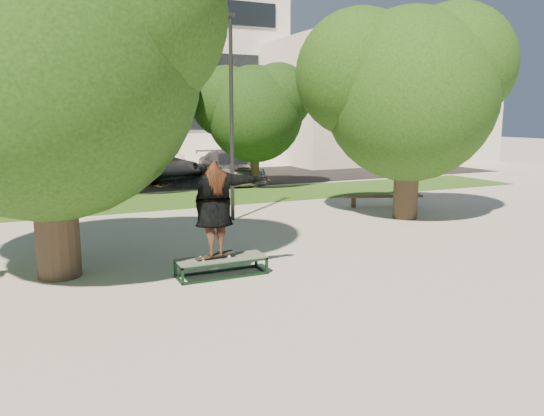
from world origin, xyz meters
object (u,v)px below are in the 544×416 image
bench (382,197)px  tree_right (406,85)px  car_silver_a (55,167)px  lamppost (232,117)px  car_dark (56,173)px  grind_box (221,267)px  car_grey (164,165)px  car_silver_b (229,167)px  tree_left (39,49)px

bench → tree_right: bearing=-89.1°
tree_right → car_silver_a: tree_right is taller
lamppost → car_dark: 11.29m
lamppost → bench: size_ratio=2.22×
bench → car_dark: bearing=155.9°
lamppost → car_dark: size_ratio=1.45×
grind_box → car_grey: size_ratio=0.34×
grind_box → car_silver_b: (5.38, 14.12, 0.55)m
tree_left → car_silver_b: size_ratio=1.39×
tree_left → bench: 12.26m
bench → car_grey: (-5.14, 10.96, 0.38)m
grind_box → car_dark: car_dark is taller
grind_box → bench: 9.48m
grind_box → car_silver_b: car_silver_b is taller
tree_left → bench: size_ratio=2.59×
grind_box → car_silver_a: 16.98m
car_silver_a → car_dark: bearing=-94.0°
car_silver_a → car_dark: (-0.01, -1.45, -0.10)m
tree_left → car_silver_b: tree_left is taller
car_grey → car_silver_a: bearing=168.4°
car_silver_a → bench: bearing=-52.1°
tree_left → grind_box: 5.40m
car_dark → lamppost: bearing=-55.6°
tree_left → car_dark: (0.78, 13.96, -3.73)m
tree_right → car_silver_a: (-9.42, 13.42, -3.30)m
tree_right → grind_box: 8.84m
lamppost → car_silver_a: size_ratio=1.31×
car_dark → grind_box: bearing=-71.4°
tree_left → car_silver_a: 15.85m
car_silver_b → grind_box: bearing=-111.2°
tree_left → lamppost: tree_left is taller
lamppost → car_silver_b: (3.13, 8.80, -2.41)m
tree_right → car_silver_a: size_ratio=1.39×
lamppost → car_silver_a: bearing=111.4°
tree_left → lamppost: size_ratio=1.16×
bench → car_dark: car_dark is taller
car_dark → car_silver_b: (7.65, -1.25, 0.05)m
car_silver_a → lamppost: bearing=-72.0°
tree_right → car_grey: tree_right is taller
car_silver_a → car_grey: size_ratio=0.88×
grind_box → bench: bench is taller
car_silver_a → car_silver_b: (7.63, -2.70, -0.06)m
tree_right → car_dark: (-9.43, 11.97, -3.40)m
car_silver_a → car_dark: car_silver_a is taller
bench → grind_box: bearing=-125.2°
lamppost → car_dark: lamppost is taller
tree_left → grind_box: bearing=-24.9°
car_silver_b → lamppost: bearing=-110.0°
car_silver_a → tree_left: bearing=-96.4°
bench → car_dark: (-10.12, 10.06, 0.33)m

